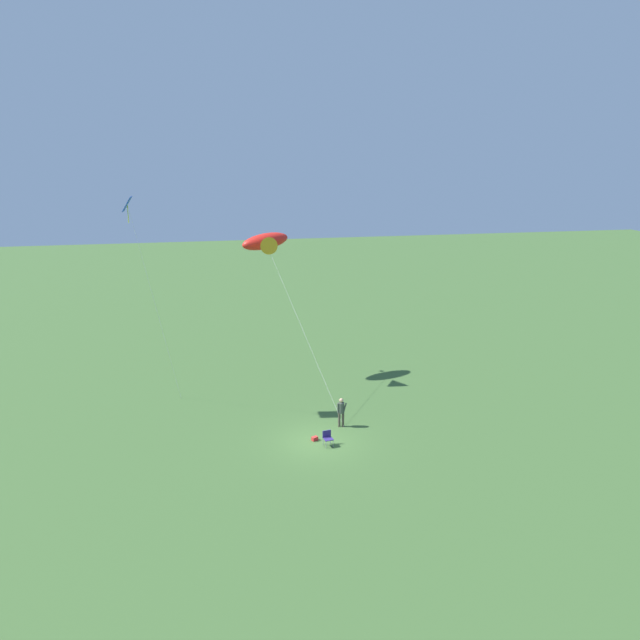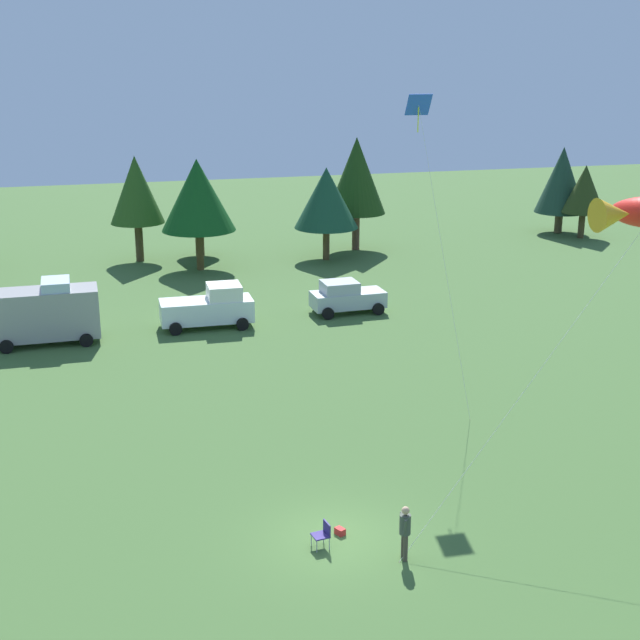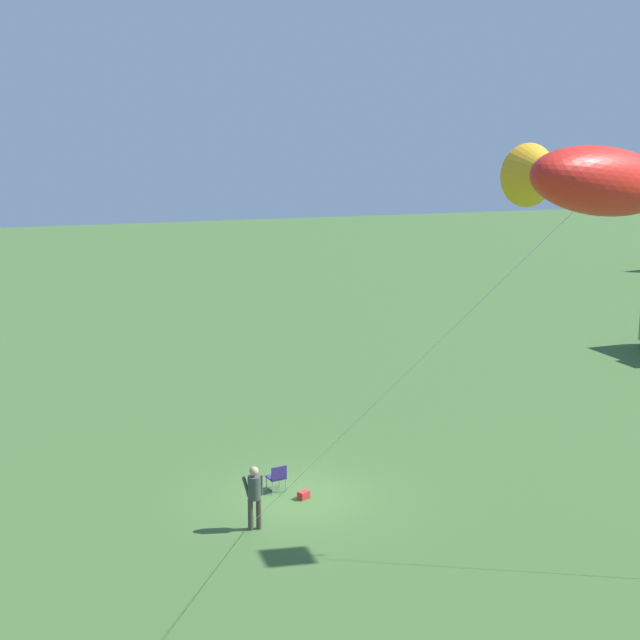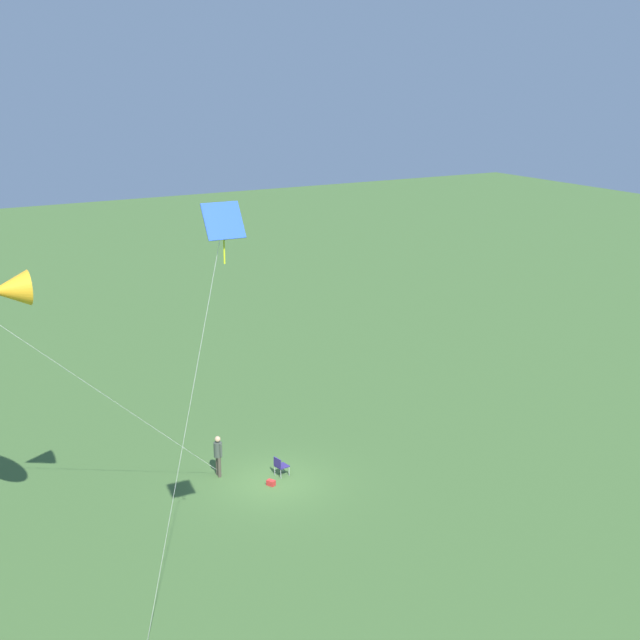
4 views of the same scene
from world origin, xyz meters
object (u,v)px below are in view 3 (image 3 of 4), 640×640
object	(u,v)px
person_kite_flyer	(254,493)
backpack_on_grass	(304,495)
kite_large_fish	(589,180)
folding_chair	(277,476)

from	to	relation	value
person_kite_flyer	backpack_on_grass	distance (m)	2.52
backpack_on_grass	kite_large_fish	bearing A→B (deg)	6.72
person_kite_flyer	kite_large_fish	xyz separation A→B (m)	(9.19, 3.09, 8.48)
folding_chair	backpack_on_grass	distance (m)	0.98
person_kite_flyer	backpack_on_grass	world-z (taller)	person_kite_flyer
backpack_on_grass	kite_large_fish	size ratio (longest dim) A/B	0.03
folding_chair	kite_large_fish	world-z (taller)	kite_large_fish
person_kite_flyer	kite_large_fish	size ratio (longest dim) A/B	0.16
folding_chair	backpack_on_grass	bearing A→B (deg)	-150.09
backpack_on_grass	kite_large_fish	distance (m)	14.26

